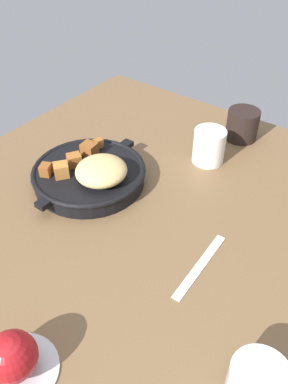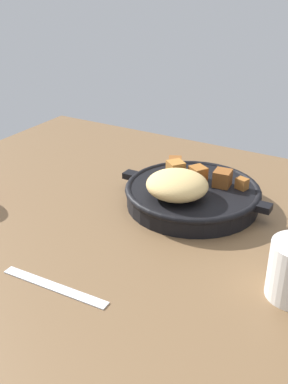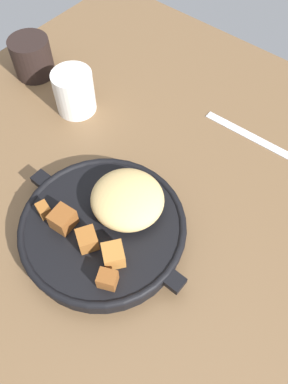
{
  "view_description": "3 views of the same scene",
  "coord_description": "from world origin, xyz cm",
  "px_view_note": "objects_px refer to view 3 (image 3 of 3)",
  "views": [
    {
      "loc": [
        45.24,
        39.35,
        55.93
      ],
      "look_at": [
        -4.48,
        2.76,
        4.37
      ],
      "focal_mm": 37.58,
      "sensor_mm": 36.0,
      "label": 1
    },
    {
      "loc": [
        -34.96,
        58.44,
        40.85
      ],
      "look_at": [
        -0.95,
        -0.08,
        7.02
      ],
      "focal_mm": 43.25,
      "sensor_mm": 36.0,
      "label": 2
    },
    {
      "loc": [
        17.94,
        -29.37,
        53.84
      ],
      "look_at": [
        -2.93,
        -4.17,
        4.29
      ],
      "focal_mm": 36.25,
      "sensor_mm": 36.0,
      "label": 3
    }
  ],
  "objects_px": {
    "cast_iron_skillet": "(106,225)",
    "coffee_mug_dark": "(32,57)",
    "ceramic_mug_white": "(74,92)",
    "butter_knife": "(248,134)"
  },
  "relations": [
    {
      "from": "cast_iron_skillet",
      "to": "coffee_mug_dark",
      "type": "height_order",
      "value": "cast_iron_skillet"
    },
    {
      "from": "cast_iron_skillet",
      "to": "ceramic_mug_white",
      "type": "relative_size",
      "value": 3.59
    },
    {
      "from": "ceramic_mug_white",
      "to": "coffee_mug_dark",
      "type": "bearing_deg",
      "value": 172.41
    },
    {
      "from": "ceramic_mug_white",
      "to": "coffee_mug_dark",
      "type": "height_order",
      "value": "ceramic_mug_white"
    },
    {
      "from": "coffee_mug_dark",
      "to": "butter_knife",
      "type": "bearing_deg",
      "value": 16.99
    },
    {
      "from": "cast_iron_skillet",
      "to": "coffee_mug_dark",
      "type": "bearing_deg",
      "value": 153.76
    },
    {
      "from": "butter_knife",
      "to": "coffee_mug_dark",
      "type": "xyz_separation_m",
      "value": [
        -0.43,
        -0.13,
        0.04
      ]
    },
    {
      "from": "ceramic_mug_white",
      "to": "coffee_mug_dark",
      "type": "relative_size",
      "value": 1.02
    },
    {
      "from": "ceramic_mug_white",
      "to": "coffee_mug_dark",
      "type": "xyz_separation_m",
      "value": [
        -0.14,
        0.02,
        -0.0
      ]
    },
    {
      "from": "butter_knife",
      "to": "coffee_mug_dark",
      "type": "bearing_deg",
      "value": -165.04
    }
  ]
}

